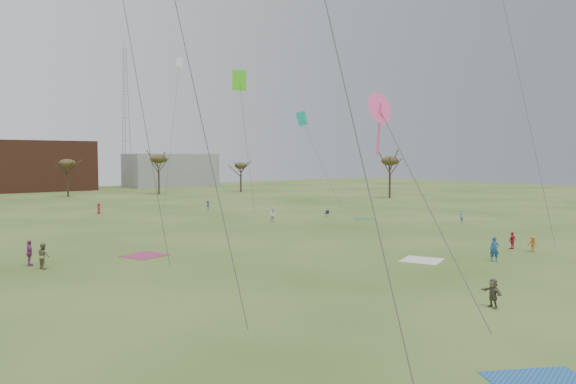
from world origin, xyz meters
TOP-DOWN VIEW (x-y plane):
  - ground at (0.00, 0.00)m, footprint 260.00×260.00m
  - flyer_near_right at (13.47, 3.12)m, footprint 0.80×0.83m
  - spectator_fore_a at (19.81, 5.28)m, footprint 0.92×0.45m
  - spectator_fore_b at (-15.12, 21.58)m, footprint 0.87×1.03m
  - spectator_fore_c at (1.72, -3.98)m, footprint 0.83×1.54m
  - flyer_mid_b at (19.91, 3.49)m, footprint 0.60×0.95m
  - flyer_mid_c at (32.99, 19.58)m, footprint 0.62×0.42m
  - spectator_mid_d at (-15.71, 23.26)m, footprint 0.57×1.17m
  - spectator_mid_e at (14.48, 34.05)m, footprint 0.96×0.78m
  - flyer_far_b at (0.43, 57.45)m, footprint 0.82×0.89m
  - flyer_far_c at (15.44, 52.54)m, footprint 0.82×1.07m
  - blanket_cream at (9.32, 6.82)m, footprint 3.87×3.87m
  - blanket_plum at (-7.26, 22.01)m, footprint 3.82×3.82m
  - blanket_olive at (26.21, 29.76)m, footprint 3.79×3.79m
  - camp_chair_right at (23.76, 34.42)m, footprint 0.70×0.68m
  - kites_aloft at (-2.06, 22.18)m, footprint 54.22×64.04m
  - tree_line at (-2.85, 79.12)m, footprint 117.44×49.32m
  - building_brick at (5.00, 120.00)m, footprint 26.00×16.00m
  - building_grey at (40.00, 118.00)m, footprint 24.00×12.00m
  - radio_tower at (30.00, 125.00)m, footprint 1.51×1.72m

SIDE VIEW (x-z plane):
  - ground at x=0.00m, z-range 0.00..0.00m
  - blanket_cream at x=9.32m, z-range -0.01..0.02m
  - blanket_plum at x=-7.26m, z-range -0.01..0.02m
  - blanket_olive at x=26.21m, z-range -0.01..0.02m
  - camp_chair_right at x=23.76m, z-range -0.18..0.69m
  - flyer_mid_b at x=19.91m, z-range 0.00..1.42m
  - flyer_far_c at x=15.44m, z-range 0.00..1.47m
  - flyer_far_b at x=0.43m, z-range 0.00..1.52m
  - spectator_fore_a at x=19.81m, z-range 0.00..1.52m
  - spectator_fore_c at x=1.72m, z-range 0.00..1.58m
  - flyer_mid_c at x=32.99m, z-range 0.00..1.63m
  - spectator_mid_e at x=14.48m, z-range 0.00..1.85m
  - spectator_fore_b at x=-15.12m, z-range 0.00..1.90m
  - flyer_near_right at x=13.47m, z-range 0.00..1.92m
  - spectator_mid_d at x=-15.71m, z-range 0.00..1.94m
  - building_grey at x=40.00m, z-range 0.00..9.00m
  - building_brick at x=5.00m, z-range 0.00..12.00m
  - tree_line at x=-2.85m, z-range 2.63..11.54m
  - kites_aloft at x=-2.06m, z-range 7.06..30.37m
  - radio_tower at x=30.00m, z-range -1.29..39.71m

